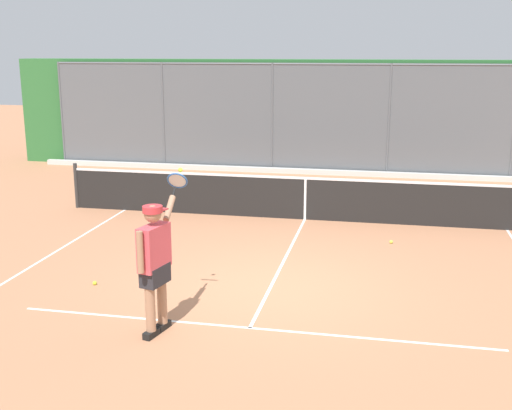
% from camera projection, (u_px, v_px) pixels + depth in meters
% --- Properties ---
extents(ground_plane, '(60.00, 60.00, 0.00)m').
position_uv_depth(ground_plane, '(270.00, 288.00, 10.10)').
color(ground_plane, '#B27551').
extents(court_line_markings, '(8.58, 10.58, 0.01)m').
position_uv_depth(court_line_markings, '(245.00, 337.00, 8.36)').
color(court_line_markings, white).
rests_on(court_line_markings, ground).
extents(fence_backdrop, '(20.38, 1.37, 3.38)m').
position_uv_depth(fence_backdrop, '(331.00, 116.00, 19.59)').
color(fence_backdrop, '#565B60').
rests_on(fence_backdrop, ground).
extents(tennis_net, '(11.03, 0.09, 1.07)m').
position_uv_depth(tennis_net, '(305.00, 198.00, 14.05)').
color(tennis_net, '#2D2D2D').
rests_on(tennis_net, ground).
extents(tennis_player, '(0.35, 1.45, 2.05)m').
position_uv_depth(tennis_player, '(155.00, 258.00, 8.27)').
color(tennis_player, black).
rests_on(tennis_player, ground).
extents(tennis_ball_mid_court, '(0.07, 0.07, 0.07)m').
position_uv_depth(tennis_ball_mid_court, '(95.00, 283.00, 10.22)').
color(tennis_ball_mid_court, '#CCDB33').
rests_on(tennis_ball_mid_court, ground).
extents(tennis_ball_near_net, '(0.07, 0.07, 0.07)m').
position_uv_depth(tennis_ball_near_net, '(391.00, 242.00, 12.40)').
color(tennis_ball_near_net, '#D6E042').
rests_on(tennis_ball_near_net, ground).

